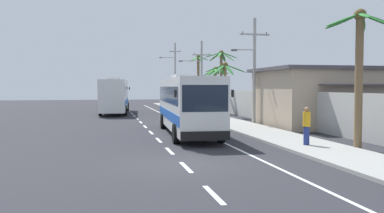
% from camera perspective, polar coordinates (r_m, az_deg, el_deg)
% --- Properties ---
extents(ground_plane, '(160.00, 160.00, 0.00)m').
position_cam_1_polar(ground_plane, '(15.65, -1.31, -7.98)').
color(ground_plane, '#28282D').
extents(sidewalk_kerb, '(3.20, 90.00, 0.14)m').
position_cam_1_polar(sidewalk_kerb, '(27.05, 9.00, -3.32)').
color(sidewalk_kerb, '#999993').
rests_on(sidewalk_kerb, ground).
extents(lane_markings, '(3.35, 71.61, 0.01)m').
position_cam_1_polar(lane_markings, '(30.56, -2.85, -2.72)').
color(lane_markings, white).
rests_on(lane_markings, ground).
extents(boundary_wall, '(0.24, 60.00, 2.58)m').
position_cam_1_polar(boundary_wall, '(32.11, 12.80, -0.23)').
color(boundary_wall, '#B2B2AD').
rests_on(boundary_wall, ground).
extents(coach_bus_foreground, '(3.30, 12.10, 3.71)m').
position_cam_1_polar(coach_bus_foreground, '(25.27, -0.69, 0.52)').
color(coach_bus_foreground, silver).
rests_on(coach_bus_foreground, ground).
extents(coach_bus_far_lane, '(3.73, 12.66, 3.91)m').
position_cam_1_polar(coach_bus_far_lane, '(45.61, -10.66, 1.59)').
color(coach_bus_far_lane, white).
rests_on(coach_bus_far_lane, ground).
extents(motorcycle_beside_bus, '(0.56, 1.96, 1.56)m').
position_cam_1_polar(motorcycle_beside_bus, '(33.57, 0.35, -1.14)').
color(motorcycle_beside_bus, black).
rests_on(motorcycle_beside_bus, ground).
extents(pedestrian_midwalk, '(0.36, 0.36, 1.82)m').
position_cam_1_polar(pedestrian_midwalk, '(20.33, 15.63, -2.47)').
color(pedestrian_midwalk, navy).
rests_on(pedestrian_midwalk, sidewalk_kerb).
extents(utility_pole_mid, '(3.06, 0.24, 8.18)m').
position_cam_1_polar(utility_pole_mid, '(32.05, 8.55, 5.32)').
color(utility_pole_mid, '#9E9E99').
rests_on(utility_pole_mid, ground).
extents(utility_pole_far, '(3.93, 0.24, 8.45)m').
position_cam_1_polar(utility_pole_far, '(49.71, 1.21, 4.57)').
color(utility_pole_far, '#9E9E99').
rests_on(utility_pole_far, ground).
extents(utility_pole_distant, '(3.59, 0.24, 10.14)m').
position_cam_1_polar(utility_pole_distant, '(67.75, -2.43, 4.82)').
color(utility_pole_distant, '#9E9E99').
rests_on(utility_pole_distant, ground).
extents(palm_nearest, '(2.87, 3.07, 5.14)m').
position_cam_1_polar(palm_nearest, '(45.12, 3.29, 3.72)').
color(palm_nearest, brown).
rests_on(palm_nearest, ground).
extents(palm_second, '(4.09, 3.60, 7.35)m').
position_cam_1_polar(palm_second, '(50.06, 4.08, 5.25)').
color(palm_second, brown).
rests_on(palm_second, ground).
extents(palm_third, '(3.83, 3.94, 5.26)m').
position_cam_1_polar(palm_third, '(38.94, 4.57, 4.08)').
color(palm_third, brown).
rests_on(palm_third, ground).
extents(palm_fourth, '(2.60, 2.64, 7.30)m').
position_cam_1_polar(palm_fourth, '(56.12, 0.88, 4.56)').
color(palm_fourth, brown).
rests_on(palm_fourth, ground).
extents(palm_farthest, '(3.34, 3.13, 6.47)m').
position_cam_1_polar(palm_farthest, '(20.35, 22.25, 6.68)').
color(palm_farthest, brown).
rests_on(palm_farthest, ground).
extents(roadside_building, '(12.84, 8.28, 4.30)m').
position_cam_1_polar(roadside_building, '(32.90, 20.50, 1.27)').
color(roadside_building, tan).
rests_on(roadside_building, ground).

